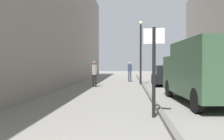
{
  "coord_description": "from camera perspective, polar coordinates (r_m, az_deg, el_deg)",
  "views": [
    {
      "loc": [
        0.63,
        -1.67,
        1.54
      ],
      "look_at": [
        -0.19,
        9.65,
        1.27
      ],
      "focal_mm": 39.31,
      "sensor_mm": 36.0,
      "label": 1
    }
  ],
  "objects": [
    {
      "name": "ground_plane",
      "position": [
        13.77,
        1.48,
        -5.04
      ],
      "size": [
        80.0,
        80.0,
        0.0
      ],
      "primitive_type": "plane",
      "color": "gray"
    },
    {
      "name": "building_facade_left",
      "position": [
        15.03,
        -17.37,
        13.74
      ],
      "size": [
        2.25,
        40.0,
        9.55
      ],
      "primitive_type": "cube",
      "color": "gray",
      "rests_on": "ground_plane"
    },
    {
      "name": "kerb_strip",
      "position": [
        13.78,
        8.08,
        -4.8
      ],
      "size": [
        0.16,
        40.0,
        0.12
      ],
      "primitive_type": "cube",
      "color": "#615F5B",
      "rests_on": "ground_plane"
    },
    {
      "name": "pedestrian_main_foreground",
      "position": [
        16.53,
        -4.12,
        -0.5
      ],
      "size": [
        0.34,
        0.23,
        1.73
      ],
      "rotation": [
        0.0,
        0.0,
        -0.17
      ],
      "color": "black",
      "rests_on": "ground_plane"
    },
    {
      "name": "pedestrian_mid_block",
      "position": [
        21.29,
        4.15,
        -0.07
      ],
      "size": [
        0.34,
        0.23,
        1.73
      ],
      "rotation": [
        0.0,
        0.0,
        0.08
      ],
      "color": "#2D3851",
      "rests_on": "ground_plane"
    },
    {
      "name": "delivery_van",
      "position": [
        10.25,
        20.75,
        -0.06
      ],
      "size": [
        2.42,
        5.66,
        2.42
      ],
      "rotation": [
        0.0,
        0.0,
        0.06
      ],
      "color": "#335138",
      "rests_on": "ground_plane"
    },
    {
      "name": "parked_car",
      "position": [
        18.36,
        12.32,
        -1.23
      ],
      "size": [
        1.93,
        4.24,
        1.45
      ],
      "rotation": [
        0.0,
        0.0,
        -0.03
      ],
      "color": "black",
      "rests_on": "ground_plane"
    },
    {
      "name": "street_sign_post",
      "position": [
        7.15,
        9.72,
        1.39
      ],
      "size": [
        0.6,
        0.12,
        2.6
      ],
      "rotation": [
        0.0,
        0.0,
        2.98
      ],
      "color": "black",
      "rests_on": "ground_plane"
    },
    {
      "name": "lamp_post",
      "position": [
        18.6,
        6.69,
        5.02
      ],
      "size": [
        0.28,
        0.28,
        4.76
      ],
      "color": "black",
      "rests_on": "ground_plane"
    }
  ]
}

